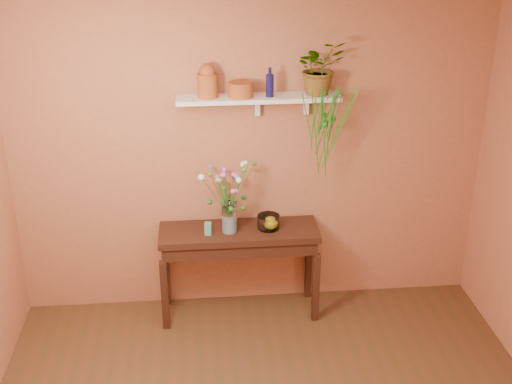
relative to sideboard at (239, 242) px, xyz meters
name	(u,v)px	position (x,y,z in m)	size (l,w,h in m)	color
room	(282,286)	(0.13, -1.76, 0.65)	(4.04, 4.04, 2.70)	#52311D
sideboard	(239,242)	(0.00, 0.00, 0.00)	(1.34, 0.43, 0.82)	#321910
wall_shelf	(260,99)	(0.19, 0.11, 1.22)	(1.30, 0.24, 0.19)	white
terracotta_jug	(207,82)	(-0.22, 0.11, 1.37)	(0.21, 0.21, 0.26)	#AB4A21
terracotta_pot	(241,90)	(0.03, 0.09, 1.30)	(0.20, 0.20, 0.12)	#AB4A21
blue_bottle	(270,85)	(0.26, 0.08, 1.34)	(0.07, 0.07, 0.23)	#111041
spider_plant	(319,67)	(0.66, 0.13, 1.45)	(0.38, 0.33, 0.43)	#1E6B1A
plant_fronds	(327,121)	(0.71, -0.01, 1.05)	(0.48, 0.34, 0.77)	#1E6B1A
glass_vase	(229,219)	(-0.08, -0.03, 0.23)	(0.13, 0.13, 0.26)	white
bouquet	(228,184)	(-0.08, -0.03, 0.55)	(0.49, 0.32, 0.50)	#386B28
glass_bowl	(268,222)	(0.25, 0.01, 0.17)	(0.19, 0.19, 0.11)	white
lemon	(270,223)	(0.27, -0.01, 0.17)	(0.09, 0.09, 0.09)	gold
carton	(208,229)	(-0.26, -0.07, 0.17)	(0.06, 0.04, 0.11)	teal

